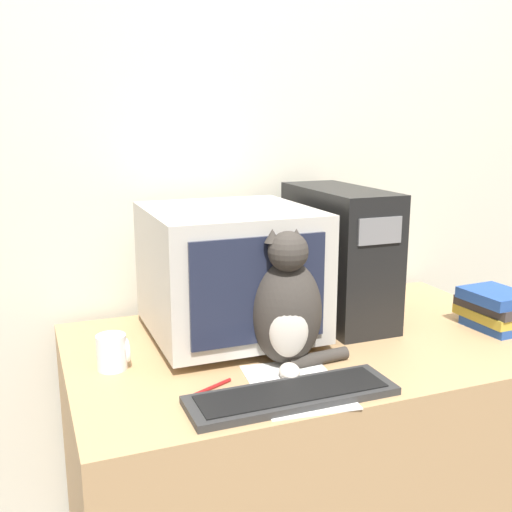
{
  "coord_description": "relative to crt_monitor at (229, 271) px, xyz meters",
  "views": [
    {
      "loc": [
        -0.75,
        -1.04,
        1.35
      ],
      "look_at": [
        -0.17,
        0.42,
        0.98
      ],
      "focal_mm": 42.0,
      "sensor_mm": 36.0,
      "label": 1
    }
  ],
  "objects": [
    {
      "name": "book_stack",
      "position": [
        0.77,
        -0.23,
        -0.13
      ],
      "size": [
        0.16,
        0.21,
        0.12
      ],
      "color": "#234793",
      "rests_on": "desk"
    },
    {
      "name": "desk",
      "position": [
        0.21,
        -0.12,
        -0.56
      ],
      "size": [
        1.37,
        0.83,
        0.72
      ],
      "color": "tan",
      "rests_on": "ground_plane"
    },
    {
      "name": "wall_back",
      "position": [
        0.21,
        0.36,
        0.33
      ],
      "size": [
        7.0,
        0.05,
        2.5
      ],
      "color": "beige",
      "rests_on": "ground_plane"
    },
    {
      "name": "pen",
      "position": [
        -0.17,
        -0.32,
        -0.19
      ],
      "size": [
        0.13,
        0.07,
        0.01
      ],
      "color": "maroon",
      "rests_on": "desk"
    },
    {
      "name": "computer_tower",
      "position": [
        0.38,
        0.04,
        0.01
      ],
      "size": [
        0.2,
        0.46,
        0.42
      ],
      "color": "black",
      "rests_on": "desk"
    },
    {
      "name": "crt_monitor",
      "position": [
        0.0,
        0.0,
        0.0
      ],
      "size": [
        0.45,
        0.47,
        0.38
      ],
      "color": "#BCB7AD",
      "rests_on": "desk"
    },
    {
      "name": "cat",
      "position": [
        0.07,
        -0.25,
        -0.05
      ],
      "size": [
        0.28,
        0.25,
        0.36
      ],
      "rotation": [
        0.0,
        0.0,
        -0.32
      ],
      "color": "#38332D",
      "rests_on": "desk"
    },
    {
      "name": "mug",
      "position": [
        -0.35,
        -0.11,
        -0.15
      ],
      "size": [
        0.08,
        0.08,
        0.09
      ],
      "color": "white",
      "rests_on": "desk"
    },
    {
      "name": "keyboard",
      "position": [
        -0.0,
        -0.44,
        -0.19
      ],
      "size": [
        0.49,
        0.15,
        0.02
      ],
      "color": "#2D2D2D",
      "rests_on": "desk"
    },
    {
      "name": "paper_sheet",
      "position": [
        0.04,
        -0.38,
        -0.2
      ],
      "size": [
        0.24,
        0.32,
        0.0
      ],
      "color": "white",
      "rests_on": "desk"
    }
  ]
}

